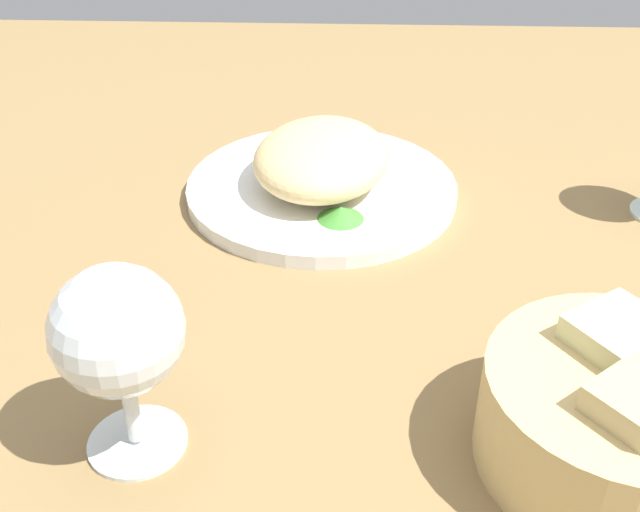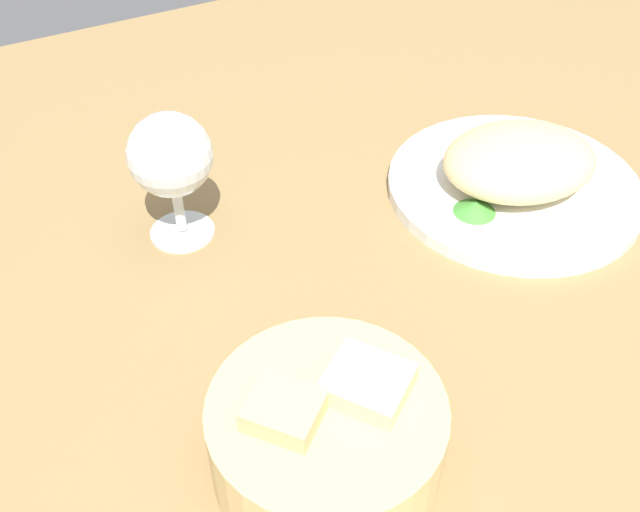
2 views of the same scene
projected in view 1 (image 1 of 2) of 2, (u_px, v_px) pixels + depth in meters
The scene contains 6 objects.
ground_plane at pixel (428, 291), 65.06cm from camera, with size 140.00×140.00×2.00cm, color olive.
plate at pixel (322, 189), 76.35cm from camera, with size 26.38×26.38×1.40cm, color white.
omelette at pixel (322, 158), 74.48cm from camera, with size 16.17×12.92×5.36cm, color #E5C785.
lettuce_garnish at pixel (341, 213), 69.89cm from camera, with size 4.25×4.25×1.21cm, color #418D35.
bread_basket at pixel (617, 415), 46.60cm from camera, with size 16.52×16.52×8.51cm.
wine_glass_near at pixel (118, 337), 44.75cm from camera, with size 7.89×7.89×13.22cm.
Camera 1 is at (52.88, -6.94, 37.45)cm, focal length 43.63 mm.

